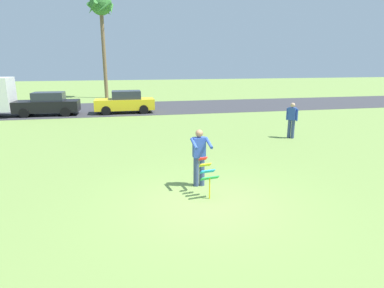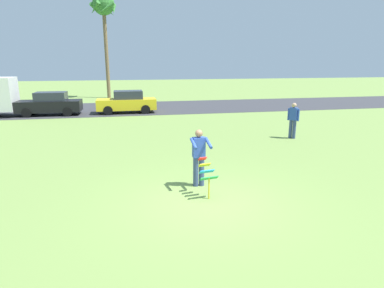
# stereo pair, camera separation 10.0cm
# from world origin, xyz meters

# --- Properties ---
(ground_plane) EXTENTS (120.00, 120.00, 0.00)m
(ground_plane) POSITION_xyz_m (0.00, 0.00, 0.00)
(ground_plane) COLOR olive
(road_strip) EXTENTS (120.00, 8.00, 0.01)m
(road_strip) POSITION_xyz_m (0.00, 18.70, 0.01)
(road_strip) COLOR #38383D
(road_strip) RESTS_ON ground
(person_kite_flyer) EXTENTS (0.55, 0.66, 1.73)m
(person_kite_flyer) POSITION_xyz_m (0.03, 1.22, 0.95)
(person_kite_flyer) COLOR #384772
(person_kite_flyer) RESTS_ON ground
(kite_held) EXTENTS (0.53, 0.67, 1.07)m
(kite_held) POSITION_xyz_m (0.07, 0.40, 0.70)
(kite_held) COLOR red
(kite_held) RESTS_ON ground
(parked_car_black) EXTENTS (4.23, 1.90, 1.60)m
(parked_car_black) POSITION_xyz_m (-7.16, 16.30, 0.77)
(parked_car_black) COLOR black
(parked_car_black) RESTS_ON ground
(parked_car_yellow) EXTENTS (4.21, 1.86, 1.60)m
(parked_car_yellow) POSITION_xyz_m (-1.91, 16.30, 0.77)
(parked_car_yellow) COLOR yellow
(parked_car_yellow) RESTS_ON ground
(palm_tree_right_near) EXTENTS (2.58, 2.71, 10.08)m
(palm_tree_right_near) POSITION_xyz_m (-3.63, 27.04, 8.53)
(palm_tree_right_near) COLOR brown
(palm_tree_right_near) RESTS_ON ground
(person_walker_near) EXTENTS (0.41, 0.45, 1.73)m
(person_walker_near) POSITION_xyz_m (5.88, 6.42, 0.93)
(person_walker_near) COLOR #384772
(person_walker_near) RESTS_ON ground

